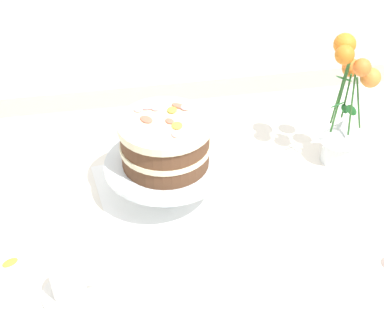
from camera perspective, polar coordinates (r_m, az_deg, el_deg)
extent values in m
cube|color=white|center=(1.38, 1.61, -4.84)|extent=(1.40, 1.00, 0.03)
cylinder|color=brown|center=(2.08, 15.58, -2.59)|extent=(0.06, 0.06, 0.71)
cube|color=white|center=(1.42, -2.49, -2.53)|extent=(0.36, 0.36, 0.00)
cylinder|color=silver|center=(1.42, -2.49, -2.34)|extent=(0.11, 0.11, 0.01)
cylinder|color=silver|center=(1.39, -2.54, -1.01)|extent=(0.03, 0.03, 0.07)
cylinder|color=silver|center=(1.36, -2.59, 0.40)|extent=(0.29, 0.29, 0.01)
cylinder|color=brown|center=(1.35, -2.62, 1.28)|extent=(0.20, 0.20, 0.04)
cylinder|color=beige|center=(1.33, -2.66, 2.21)|extent=(0.21, 0.21, 0.01)
cylinder|color=brown|center=(1.31, -2.69, 3.17)|extent=(0.20, 0.20, 0.04)
cylinder|color=beige|center=(1.30, -2.73, 4.26)|extent=(0.21, 0.21, 0.02)
ellipsoid|color=#E56B51|center=(1.34, -1.34, 6.16)|extent=(0.04, 0.04, 0.01)
ellipsoid|color=pink|center=(1.33, -0.71, 6.00)|extent=(0.03, 0.03, 0.01)
ellipsoid|color=pink|center=(1.33, -5.30, 5.82)|extent=(0.03, 0.03, 0.00)
ellipsoid|color=pink|center=(1.34, -3.73, 6.01)|extent=(0.03, 0.04, 0.01)
ellipsoid|color=#E56B51|center=(1.30, -4.53, 4.81)|extent=(0.04, 0.04, 0.00)
ellipsoid|color=yellow|center=(1.27, -1.48, 4.22)|extent=(0.03, 0.03, 0.01)
ellipsoid|color=pink|center=(1.25, -1.60, 3.42)|extent=(0.03, 0.03, 0.01)
ellipsoid|color=yellow|center=(1.32, -1.99, 5.74)|extent=(0.03, 0.03, 0.01)
ellipsoid|color=#E56B51|center=(1.29, -2.23, 4.66)|extent=(0.03, 0.03, 0.00)
ellipsoid|color=pink|center=(1.34, -4.44, 6.01)|extent=(0.03, 0.02, 0.01)
cylinder|color=silver|center=(1.55, 14.11, 1.76)|extent=(0.08, 0.08, 0.07)
cone|color=silver|center=(1.52, 14.47, 3.65)|extent=(0.11, 0.11, 0.06)
cylinder|color=#2D6028|center=(1.48, 16.08, 6.14)|extent=(0.04, 0.01, 0.14)
sphere|color=orange|center=(1.45, 17.19, 8.50)|extent=(0.05, 0.05, 0.05)
cylinder|color=#2D6028|center=(1.50, 14.95, 6.82)|extent=(0.02, 0.04, 0.15)
sphere|color=orange|center=(1.48, 15.41, 9.51)|extent=(0.05, 0.05, 0.05)
ellipsoid|color=#236B2D|center=(1.51, 14.81, 5.68)|extent=(0.04, 0.05, 0.01)
cylinder|color=#2D6028|center=(1.46, 14.50, 7.74)|extent=(0.02, 0.02, 0.22)
sphere|color=orange|center=(1.41, 14.82, 11.70)|extent=(0.05, 0.05, 0.05)
ellipsoid|color=#236B2D|center=(1.45, 14.74, 8.52)|extent=(0.04, 0.05, 0.01)
cylinder|color=#2D6028|center=(1.44, 14.50, 7.11)|extent=(0.03, 0.01, 0.21)
sphere|color=orange|center=(1.38, 14.81, 10.74)|extent=(0.05, 0.05, 0.05)
ellipsoid|color=#236B2D|center=(1.45, 14.15, 6.06)|extent=(0.05, 0.03, 0.02)
cylinder|color=#2D6028|center=(1.45, 15.51, 6.48)|extent=(0.01, 0.03, 0.19)
sphere|color=orange|center=(1.39, 16.40, 9.49)|extent=(0.04, 0.04, 0.04)
ellipsoid|color=#236B2D|center=(1.48, 15.42, 5.53)|extent=(0.02, 0.05, 0.02)
cylinder|color=white|center=(1.23, -11.86, -12.08)|extent=(0.12, 0.12, 0.01)
cylinder|color=white|center=(1.20, -12.07, -11.08)|extent=(0.07, 0.07, 0.06)
torus|color=white|center=(1.20, -9.98, -10.79)|extent=(0.03, 0.01, 0.03)
ellipsoid|color=pink|center=(1.59, -0.73, 2.74)|extent=(0.04, 0.04, 0.01)
ellipsoid|color=orange|center=(1.32, -17.49, -8.87)|extent=(0.04, 0.04, 0.00)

